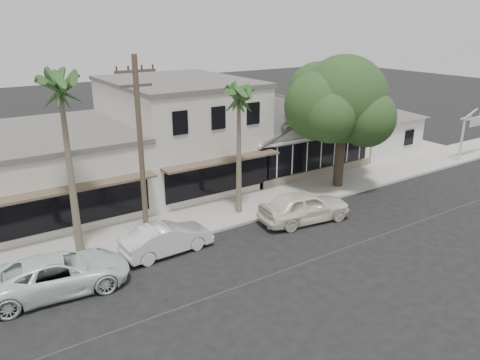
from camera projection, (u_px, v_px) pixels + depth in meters
ground at (362, 242)px, 22.91m from camera, size 140.00×140.00×0.00m
sidewalk_north at (154, 231)px, 24.00m from camera, size 90.00×3.50×0.15m
corner_shop at (284, 130)px, 34.50m from camera, size 10.40×8.60×5.10m
side_cottage at (369, 133)px, 38.39m from camera, size 6.00×6.00×3.00m
arch_sign at (480, 119)px, 35.70m from camera, size 4.12×0.12×3.95m
row_building_near at (179, 133)px, 30.90m from camera, size 8.00×10.00×6.50m
row_building_midnear at (38, 173)px, 26.56m from camera, size 10.00×10.00×4.20m
utility_pole at (141, 152)px, 20.72m from camera, size 1.80×0.24×9.00m
car_0 at (304, 206)px, 25.06m from camera, size 5.28×2.70×1.72m
car_1 at (167, 238)px, 21.73m from camera, size 4.36×1.68×1.42m
car_2 at (59, 274)px, 18.62m from camera, size 5.74×3.07×1.53m
shade_tree at (340, 102)px, 28.82m from camera, size 7.59×6.86×8.42m
palm_east at (239, 98)px, 24.12m from camera, size 2.96×2.96×7.60m
palm_mid at (60, 90)px, 19.15m from camera, size 2.98×2.98×8.86m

